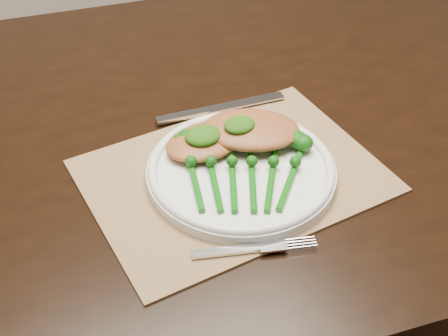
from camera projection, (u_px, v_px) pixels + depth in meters
name	position (u px, v px, depth m)	size (l,w,h in m)	color
dining_table	(214.00, 270.00, 1.24)	(1.69, 1.07, 0.75)	black
placemat	(233.00, 176.00, 0.89)	(0.40, 0.30, 0.00)	olive
dinner_plate	(241.00, 170.00, 0.88)	(0.27, 0.27, 0.02)	white
knife	(209.00, 110.00, 1.00)	(0.22, 0.03, 0.01)	silver
fork	(263.00, 247.00, 0.78)	(0.16, 0.06, 0.00)	silver
chicken_fillet_left	(205.00, 141.00, 0.90)	(0.12, 0.08, 0.02)	#9B592D
chicken_fillet_right	(251.00, 130.00, 0.91)	(0.14, 0.10, 0.03)	#9B592D
pesto_dollop_left	(203.00, 136.00, 0.89)	(0.05, 0.05, 0.02)	#174009
pesto_dollop_right	(239.00, 125.00, 0.89)	(0.05, 0.04, 0.02)	#174009
broccolini_bundle	(242.00, 176.00, 0.86)	(0.22, 0.22, 0.04)	#0C560B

